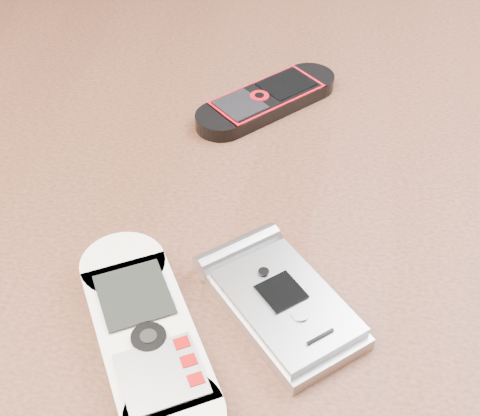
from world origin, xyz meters
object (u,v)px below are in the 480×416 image
(nokia_black_red, at_px, (267,100))
(motorola_razr, at_px, (283,303))
(table, at_px, (234,310))
(nokia_white, at_px, (147,338))

(nokia_black_red, xyz_separation_m, motorola_razr, (0.03, -0.22, 0.00))
(table, xyz_separation_m, nokia_white, (-0.03, -0.12, 0.11))
(nokia_black_red, bearing_deg, nokia_white, -55.02)
(nokia_white, bearing_deg, motorola_razr, -3.12)
(nokia_black_red, bearing_deg, motorola_razr, -36.88)
(table, bearing_deg, motorola_razr, -61.99)
(nokia_white, xyz_separation_m, nokia_black_red, (0.04, 0.26, -0.00))
(nokia_white, distance_m, nokia_black_red, 0.26)
(table, height_order, motorola_razr, motorola_razr)
(table, height_order, nokia_white, nokia_white)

